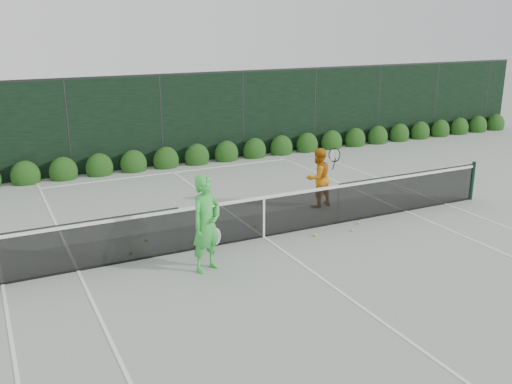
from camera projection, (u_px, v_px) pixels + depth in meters
name	position (u px, v px, depth m)	size (l,w,h in m)	color
ground	(264.00, 237.00, 12.97)	(80.00, 80.00, 0.00)	gray
tennis_net	(263.00, 215.00, 12.80)	(12.90, 0.10, 1.07)	#103221
player_woman	(206.00, 224.00, 11.02)	(0.83, 0.71, 1.93)	green
player_man	(318.00, 178.00, 14.88)	(0.91, 0.73, 1.57)	orange
court_lines	(264.00, 237.00, 12.97)	(11.03, 23.83, 0.01)	white
windscreen_fence	(333.00, 208.00, 10.20)	(32.00, 21.07, 3.06)	black
hedge_row	(166.00, 161.00, 19.03)	(31.66, 0.65, 0.94)	#123D10
tennis_balls	(254.00, 236.00, 12.97)	(5.48, 1.62, 0.07)	#B3D830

